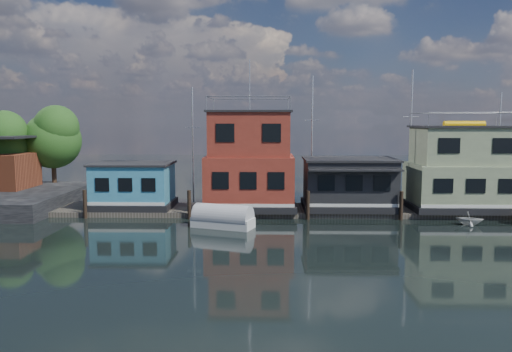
{
  "coord_description": "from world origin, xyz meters",
  "views": [
    {
      "loc": [
        -6.98,
        -28.02,
        7.51
      ],
      "look_at": [
        -7.99,
        12.0,
        3.0
      ],
      "focal_mm": 35.0,
      "sensor_mm": 36.0,
      "label": 1
    }
  ],
  "objects_px": {
    "houseboat_blue": "(133,185)",
    "houseboat_red": "(250,162)",
    "houseboat_dark": "(349,183)",
    "houseboat_green": "(462,170)",
    "tarp_runabout": "(223,218)",
    "dinghy_white": "(469,218)"
  },
  "relations": [
    {
      "from": "dinghy_white",
      "to": "houseboat_blue",
      "type": "bearing_deg",
      "value": 97.99
    },
    {
      "from": "houseboat_green",
      "to": "tarp_runabout",
      "type": "xyz_separation_m",
      "value": [
        -18.68,
        -5.72,
        -2.9
      ]
    },
    {
      "from": "houseboat_blue",
      "to": "houseboat_red",
      "type": "height_order",
      "value": "houseboat_red"
    },
    {
      "from": "houseboat_blue",
      "to": "dinghy_white",
      "type": "relative_size",
      "value": 3.44
    },
    {
      "from": "houseboat_blue",
      "to": "houseboat_red",
      "type": "relative_size",
      "value": 0.54
    },
    {
      "from": "houseboat_dark",
      "to": "houseboat_red",
      "type": "bearing_deg",
      "value": 179.86
    },
    {
      "from": "houseboat_blue",
      "to": "tarp_runabout",
      "type": "distance_m",
      "value": 9.82
    },
    {
      "from": "houseboat_red",
      "to": "houseboat_green",
      "type": "relative_size",
      "value": 1.41
    },
    {
      "from": "houseboat_blue",
      "to": "houseboat_red",
      "type": "bearing_deg",
      "value": 0.0
    },
    {
      "from": "houseboat_red",
      "to": "tarp_runabout",
      "type": "height_order",
      "value": "houseboat_red"
    },
    {
      "from": "houseboat_dark",
      "to": "houseboat_blue",
      "type": "bearing_deg",
      "value": 179.94
    },
    {
      "from": "houseboat_dark",
      "to": "tarp_runabout",
      "type": "distance_m",
      "value": 11.37
    },
    {
      "from": "houseboat_red",
      "to": "houseboat_dark",
      "type": "relative_size",
      "value": 1.6
    },
    {
      "from": "houseboat_blue",
      "to": "houseboat_dark",
      "type": "bearing_deg",
      "value": -0.06
    },
    {
      "from": "houseboat_dark",
      "to": "houseboat_green",
      "type": "bearing_deg",
      "value": 0.12
    },
    {
      "from": "houseboat_blue",
      "to": "houseboat_dark",
      "type": "xyz_separation_m",
      "value": [
        17.5,
        -0.02,
        0.21
      ]
    },
    {
      "from": "houseboat_dark",
      "to": "dinghy_white",
      "type": "relative_size",
      "value": 3.97
    },
    {
      "from": "houseboat_green",
      "to": "tarp_runabout",
      "type": "distance_m",
      "value": 19.75
    },
    {
      "from": "houseboat_red",
      "to": "houseboat_green",
      "type": "bearing_deg",
      "value": 0.0
    },
    {
      "from": "houseboat_green",
      "to": "dinghy_white",
      "type": "bearing_deg",
      "value": -103.3
    },
    {
      "from": "houseboat_dark",
      "to": "tarp_runabout",
      "type": "relative_size",
      "value": 1.61
    },
    {
      "from": "houseboat_red",
      "to": "houseboat_dark",
      "type": "distance_m",
      "value": 8.18
    }
  ]
}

